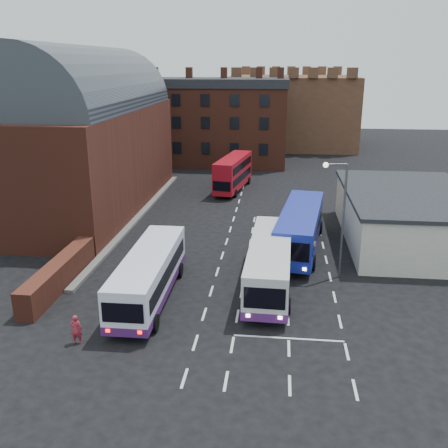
# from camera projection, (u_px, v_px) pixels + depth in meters

# --- Properties ---
(ground) EXTENTS (180.00, 180.00, 0.00)m
(ground) POSITION_uv_depth(u_px,v_px,m) (206.00, 308.00, 30.61)
(ground) COLOR black
(railway_station) EXTENTS (12.00, 28.00, 16.00)m
(railway_station) POSITION_uv_depth(u_px,v_px,m) (82.00, 133.00, 49.72)
(railway_station) COLOR #602B1E
(railway_station) RESTS_ON ground
(forecourt_wall) EXTENTS (1.20, 10.00, 1.80)m
(forecourt_wall) POSITION_uv_depth(u_px,v_px,m) (59.00, 274.00, 33.29)
(forecourt_wall) COLOR #602B1E
(forecourt_wall) RESTS_ON ground
(cream_building) EXTENTS (10.40, 16.40, 4.25)m
(cream_building) POSITION_uv_depth(u_px,v_px,m) (408.00, 216.00, 41.60)
(cream_building) COLOR beige
(cream_building) RESTS_ON ground
(brick_terrace) EXTENTS (22.00, 10.00, 11.00)m
(brick_terrace) POSITION_uv_depth(u_px,v_px,m) (210.00, 126.00, 73.02)
(brick_terrace) COLOR brown
(brick_terrace) RESTS_ON ground
(castle_keep) EXTENTS (22.00, 22.00, 12.00)m
(castle_keep) POSITION_uv_depth(u_px,v_px,m) (291.00, 111.00, 90.51)
(castle_keep) COLOR brown
(castle_keep) RESTS_ON ground
(bus_white_outbound) EXTENTS (2.90, 11.22, 3.05)m
(bus_white_outbound) POSITION_uv_depth(u_px,v_px,m) (149.00, 272.00, 31.30)
(bus_white_outbound) COLOR white
(bus_white_outbound) RESTS_ON ground
(bus_white_inbound) EXTENTS (3.17, 11.64, 3.16)m
(bus_white_inbound) POSITION_uv_depth(u_px,v_px,m) (270.00, 261.00, 32.92)
(bus_white_inbound) COLOR silver
(bus_white_inbound) RESTS_ON ground
(bus_blue) EXTENTS (4.41, 12.59, 3.36)m
(bus_blue) POSITION_uv_depth(u_px,v_px,m) (300.00, 226.00, 39.57)
(bus_blue) COLOR #1927A1
(bus_blue) RESTS_ON ground
(bus_red_double) EXTENTS (3.76, 10.03, 3.92)m
(bus_red_double) POSITION_uv_depth(u_px,v_px,m) (233.00, 173.00, 58.17)
(bus_red_double) COLOR #AA101D
(bus_red_double) RESTS_ON ground
(street_lamp) EXTENTS (1.66, 0.39, 8.16)m
(street_lamp) POSITION_uv_depth(u_px,v_px,m) (340.00, 210.00, 33.52)
(street_lamp) COLOR #4E5156
(street_lamp) RESTS_ON ground
(pedestrian_red) EXTENTS (0.68, 0.51, 1.68)m
(pedestrian_red) POSITION_uv_depth(u_px,v_px,m) (76.00, 329.00, 26.53)
(pedestrian_red) COLOR maroon
(pedestrian_red) RESTS_ON ground
(pedestrian_beige) EXTENTS (0.95, 0.80, 1.75)m
(pedestrian_beige) POSITION_uv_depth(u_px,v_px,m) (116.00, 301.00, 29.56)
(pedestrian_beige) COLOR tan
(pedestrian_beige) RESTS_ON ground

